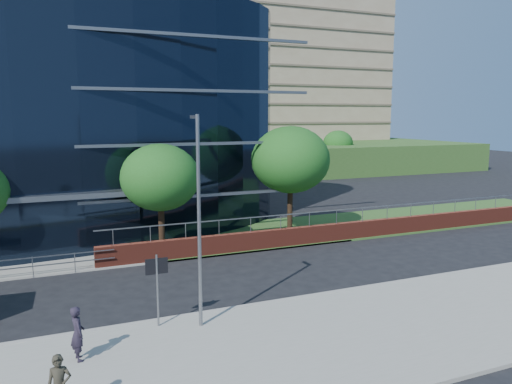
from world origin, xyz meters
name	(u,v)px	position (x,y,z in m)	size (l,w,h in m)	color
ground	(31,333)	(0.00, 0.00, 0.00)	(200.00, 200.00, 0.00)	black
kerb	(30,342)	(0.00, -1.00, 0.08)	(80.00, 0.25, 0.16)	gray
yellow_line_outer	(30,341)	(0.00, -0.80, 0.01)	(80.00, 0.08, 0.01)	gold
yellow_line_inner	(31,340)	(0.00, -0.65, 0.01)	(80.00, 0.08, 0.01)	gold
grass_verge	(377,222)	(24.00, 11.00, 0.06)	(36.00, 8.00, 0.12)	#2D511E
retaining_wall	(362,230)	(20.00, 7.30, 0.61)	(34.00, 0.40, 2.11)	maroon
apartment_block	(247,97)	(32.00, 57.21, 11.11)	(60.00, 42.00, 30.00)	#2D511E
street_sign	(157,275)	(4.50, -1.59, 2.15)	(0.85, 0.09, 2.80)	slate
tree_far_c	(160,178)	(7.00, 9.00, 4.54)	(4.62, 4.62, 6.51)	black
tree_far_d	(290,160)	(16.00, 10.00, 5.19)	(5.28, 5.28, 7.44)	black
tree_dist_e	(240,144)	(24.00, 40.00, 4.54)	(4.62, 4.62, 6.51)	black
tree_dist_f	(338,143)	(40.00, 42.00, 4.21)	(4.29, 4.29, 6.05)	black
streetlight_east	(199,215)	(6.00, -2.17, 4.44)	(0.15, 0.77, 8.00)	slate
pedestrian	(78,333)	(1.52, -3.25, 1.07)	(0.67, 0.44, 1.83)	black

